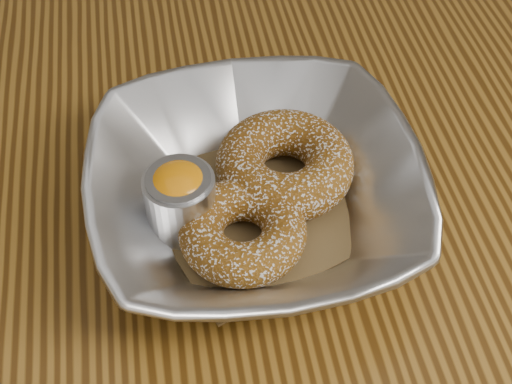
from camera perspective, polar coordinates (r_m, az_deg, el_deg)
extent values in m
cube|color=brown|center=(0.54, 7.91, -6.42)|extent=(1.20, 0.80, 0.04)
imported|color=silver|center=(0.52, 0.00, -0.02)|extent=(0.24, 0.24, 0.06)
cube|color=brown|center=(0.54, 0.00, -1.48)|extent=(0.19, 0.19, 0.00)
torus|color=brown|center=(0.54, 2.31, 2.25)|extent=(0.11, 0.11, 0.04)
torus|color=brown|center=(0.50, -1.08, -3.16)|extent=(0.11, 0.11, 0.03)
cylinder|color=silver|center=(0.51, -6.04, -0.85)|extent=(0.05, 0.05, 0.05)
cylinder|color=gray|center=(0.51, -6.07, -0.56)|extent=(0.05, 0.05, 0.05)
ellipsoid|color=orange|center=(0.50, -6.21, 0.57)|extent=(0.04, 0.04, 0.03)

